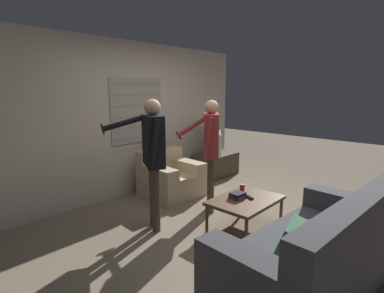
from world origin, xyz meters
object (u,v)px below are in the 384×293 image
person_left_standing (152,148)px  spare_remote (250,197)px  tv (216,143)px  person_right_standing (210,142)px  soda_can (242,189)px  armchair_beige (170,178)px  book_stack (238,195)px  couch_blue (316,258)px  coffee_table (246,202)px

person_left_standing → spare_remote: bearing=-108.4°
tv → person_right_standing: size_ratio=0.47×
person_right_standing → soda_can: size_ratio=12.88×
armchair_beige → book_stack: armchair_beige is taller
couch_blue → coffee_table: (0.68, 1.14, 0.01)m
person_left_standing → spare_remote: 1.38m
book_stack → soda_can: (0.19, 0.06, 0.02)m
couch_blue → spare_remote: 1.34m
person_left_standing → person_right_standing: size_ratio=1.02×
coffee_table → tv: tv is taller
person_left_standing → tv: bearing=-41.1°
person_right_standing → book_stack: 0.89m
tv → spare_remote: tv is taller
armchair_beige → soda_can: 1.51m
coffee_table → spare_remote: spare_remote is taller
couch_blue → tv: (2.34, 2.93, 0.33)m
spare_remote → tv: bearing=78.9°
coffee_table → tv: 2.46m
book_stack → soda_can: soda_can is taller
person_right_standing → book_stack: (-0.21, -0.63, -0.59)m
tv → person_left_standing: 2.64m
book_stack → person_right_standing: bearing=71.6°
spare_remote → person_left_standing: bearing=163.7°
coffee_table → soda_can: soda_can is taller
soda_can → spare_remote: soda_can is taller
couch_blue → person_left_standing: size_ratio=1.20×
couch_blue → person_right_standing: 2.14m
tv → spare_remote: (-1.60, -1.82, -0.27)m
tv → book_stack: (-1.71, -1.70, -0.24)m
soda_can → person_right_standing: bearing=88.5°
tv → spare_remote: size_ratio=5.75×
couch_blue → spare_remote: (0.74, 1.11, 0.06)m
person_left_standing → spare_remote: person_left_standing is taller
armchair_beige → tv: bearing=-170.8°
tv → soda_can: tv is taller
soda_can → person_left_standing: bearing=142.4°
couch_blue → person_left_standing: 2.13m
armchair_beige → soda_can: armchair_beige is taller
coffee_table → tv: (1.65, 1.79, 0.32)m
coffee_table → person_right_standing: (0.15, 0.71, 0.66)m
armchair_beige → coffee_table: armchair_beige is taller
person_left_standing → book_stack: size_ratio=8.35×
couch_blue → book_stack: 1.38m
armchair_beige → person_left_standing: bearing=40.9°
spare_remote → soda_can: bearing=94.4°
person_right_standing → tv: bearing=-4.1°
couch_blue → spare_remote: bearing=60.5°
coffee_table → person_right_standing: bearing=77.8°
person_left_standing → person_right_standing: bearing=-70.9°
armchair_beige → tv: 1.49m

